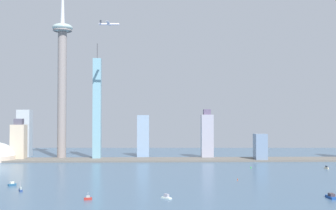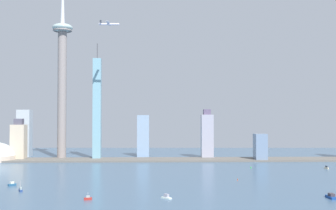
{
  "view_description": "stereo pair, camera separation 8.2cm",
  "coord_description": "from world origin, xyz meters",
  "px_view_note": "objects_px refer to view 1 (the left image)",
  "views": [
    {
      "loc": [
        -65.08,
        -307.65,
        76.71
      ],
      "look_at": [
        -47.94,
        388.87,
        95.49
      ],
      "focal_mm": 44.2,
      "sensor_mm": 36.0,
      "label": 1
    },
    {
      "loc": [
        -65.0,
        -307.65,
        76.71
      ],
      "look_at": [
        -47.94,
        388.87,
        95.49
      ],
      "focal_mm": 44.2,
      "sensor_mm": 36.0,
      "label": 2
    }
  ],
  "objects_px": {
    "boat_6": "(326,168)",
    "boat_7": "(12,184)",
    "skyscraper_2": "(19,141)",
    "boat_3": "(21,190)",
    "skyscraper_0": "(260,147)",
    "channel_buoy_0": "(251,167)",
    "skyscraper_3": "(97,109)",
    "skyscraper_7": "(207,135)",
    "boat_4": "(88,198)",
    "boat_0": "(166,197)",
    "boat_1": "(331,197)",
    "airplane": "(109,24)",
    "observation_tower": "(62,68)",
    "skyscraper_4": "(143,136)",
    "channel_buoy_1": "(238,179)",
    "skyscraper_8": "(24,133)"
  },
  "relations": [
    {
      "from": "skyscraper_0",
      "to": "boat_6",
      "type": "height_order",
      "value": "skyscraper_0"
    },
    {
      "from": "skyscraper_2",
      "to": "boat_3",
      "type": "height_order",
      "value": "skyscraper_2"
    },
    {
      "from": "airplane",
      "to": "boat_3",
      "type": "bearing_deg",
      "value": -103.46
    },
    {
      "from": "skyscraper_0",
      "to": "boat_7",
      "type": "xyz_separation_m",
      "value": [
        -336.38,
        -247.14,
        -21.41
      ]
    },
    {
      "from": "observation_tower",
      "to": "skyscraper_0",
      "type": "xyz_separation_m",
      "value": [
        348.19,
        -37.18,
        -140.62
      ]
    },
    {
      "from": "boat_0",
      "to": "boat_6",
      "type": "relative_size",
      "value": 1.36
    },
    {
      "from": "skyscraper_0",
      "to": "boat_4",
      "type": "distance_m",
      "value": 405.51
    },
    {
      "from": "skyscraper_7",
      "to": "boat_3",
      "type": "relative_size",
      "value": 8.09
    },
    {
      "from": "skyscraper_0",
      "to": "boat_3",
      "type": "distance_m",
      "value": 423.39
    },
    {
      "from": "observation_tower",
      "to": "skyscraper_2",
      "type": "relative_size",
      "value": 4.99
    },
    {
      "from": "boat_7",
      "to": "channel_buoy_1",
      "type": "xyz_separation_m",
      "value": [
        255.67,
        33.28,
        -0.4
      ]
    },
    {
      "from": "channel_buoy_0",
      "to": "airplane",
      "type": "xyz_separation_m",
      "value": [
        -214.6,
        45.16,
        221.3
      ]
    },
    {
      "from": "skyscraper_7",
      "to": "skyscraper_8",
      "type": "relative_size",
      "value": 1.0
    },
    {
      "from": "boat_6",
      "to": "channel_buoy_1",
      "type": "relative_size",
      "value": 2.87
    },
    {
      "from": "skyscraper_7",
      "to": "boat_3",
      "type": "distance_m",
      "value": 398.84
    },
    {
      "from": "skyscraper_7",
      "to": "channel_buoy_1",
      "type": "distance_m",
      "value": 259.9
    },
    {
      "from": "boat_7",
      "to": "boat_4",
      "type": "bearing_deg",
      "value": 96.1
    },
    {
      "from": "skyscraper_0",
      "to": "boat_4",
      "type": "relative_size",
      "value": 6.28
    },
    {
      "from": "observation_tower",
      "to": "boat_6",
      "type": "bearing_deg",
      "value": -19.51
    },
    {
      "from": "skyscraper_7",
      "to": "skyscraper_8",
      "type": "xyz_separation_m",
      "value": [
        -343.16,
        42.19,
        2.86
      ]
    },
    {
      "from": "boat_1",
      "to": "boat_6",
      "type": "bearing_deg",
      "value": 158.05
    },
    {
      "from": "skyscraper_3",
      "to": "boat_3",
      "type": "distance_m",
      "value": 320.68
    },
    {
      "from": "boat_6",
      "to": "boat_3",
      "type": "bearing_deg",
      "value": -88.08
    },
    {
      "from": "skyscraper_3",
      "to": "airplane",
      "type": "xyz_separation_m",
      "value": [
        30.06,
        -80.44,
        133.03
      ]
    },
    {
      "from": "boat_4",
      "to": "observation_tower",
      "type": "bearing_deg",
      "value": -90.27
    },
    {
      "from": "skyscraper_3",
      "to": "boat_7",
      "type": "xyz_separation_m",
      "value": [
        -52.72,
        -272.74,
        -87.99
      ]
    },
    {
      "from": "boat_0",
      "to": "boat_6",
      "type": "xyz_separation_m",
      "value": [
        237.18,
        210.15,
        0.15
      ]
    },
    {
      "from": "boat_0",
      "to": "channel_buoy_0",
      "type": "xyz_separation_m",
      "value": [
        129.05,
        220.85,
        -0.09
      ]
    },
    {
      "from": "skyscraper_4",
      "to": "channel_buoy_0",
      "type": "distance_m",
      "value": 243.5
    },
    {
      "from": "skyscraper_7",
      "to": "boat_1",
      "type": "bearing_deg",
      "value": -78.81
    },
    {
      "from": "airplane",
      "to": "channel_buoy_0",
      "type": "bearing_deg",
      "value": -9.94
    },
    {
      "from": "skyscraper_3",
      "to": "airplane",
      "type": "relative_size",
      "value": 6.36
    },
    {
      "from": "boat_4",
      "to": "skyscraper_0",
      "type": "bearing_deg",
      "value": -143.2
    },
    {
      "from": "boat_6",
      "to": "boat_7",
      "type": "distance_m",
      "value": 427.86
    },
    {
      "from": "boat_4",
      "to": "channel_buoy_1",
      "type": "height_order",
      "value": "boat_4"
    },
    {
      "from": "skyscraper_7",
      "to": "boat_6",
      "type": "relative_size",
      "value": 12.04
    },
    {
      "from": "skyscraper_4",
      "to": "skyscraper_8",
      "type": "xyz_separation_m",
      "value": [
        -225.87,
        9.93,
        5.15
      ]
    },
    {
      "from": "skyscraper_0",
      "to": "boat_3",
      "type": "xyz_separation_m",
      "value": [
        -315.92,
        -281.06,
        -21.48
      ]
    },
    {
      "from": "channel_buoy_1",
      "to": "skyscraper_3",
      "type": "bearing_deg",
      "value": 130.28
    },
    {
      "from": "boat_7",
      "to": "boat_3",
      "type": "bearing_deg",
      "value": 76.54
    },
    {
      "from": "skyscraper_2",
      "to": "channel_buoy_1",
      "type": "xyz_separation_m",
      "value": [
        338.98,
        -236.36,
        -31.66
      ]
    },
    {
      "from": "channel_buoy_1",
      "to": "airplane",
      "type": "xyz_separation_m",
      "value": [
        -172.88,
        159.02,
        221.43
      ]
    },
    {
      "from": "boat_1",
      "to": "skyscraper_3",
      "type": "bearing_deg",
      "value": -142.98
    },
    {
      "from": "skyscraper_0",
      "to": "boat_1",
      "type": "distance_m",
      "value": 324.92
    },
    {
      "from": "boat_4",
      "to": "airplane",
      "type": "bearing_deg",
      "value": -103.99
    },
    {
      "from": "boat_3",
      "to": "channel_buoy_0",
      "type": "distance_m",
      "value": 330.87
    },
    {
      "from": "skyscraper_3",
      "to": "skyscraper_7",
      "type": "height_order",
      "value": "skyscraper_3"
    },
    {
      "from": "skyscraper_0",
      "to": "channel_buoy_1",
      "type": "distance_m",
      "value": 229.62
    },
    {
      "from": "skyscraper_0",
      "to": "channel_buoy_0",
      "type": "relative_size",
      "value": 16.29
    },
    {
      "from": "channel_buoy_1",
      "to": "boat_0",
      "type": "bearing_deg",
      "value": -129.22
    }
  ]
}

